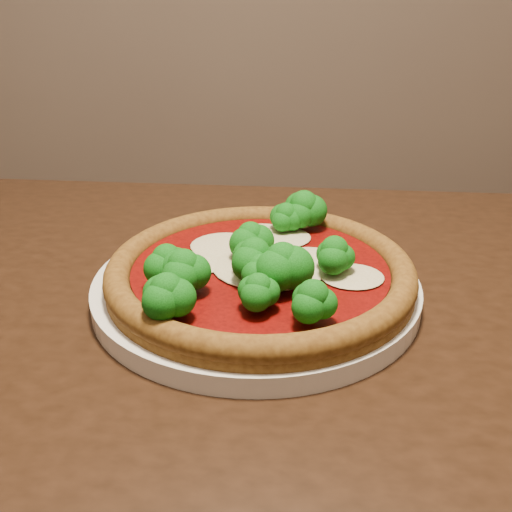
{
  "coord_description": "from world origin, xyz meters",
  "views": [
    {
      "loc": [
        0.17,
        -0.34,
        1.01
      ],
      "look_at": [
        0.18,
        0.13,
        0.79
      ],
      "focal_mm": 40.0,
      "sensor_mm": 36.0,
      "label": 1
    }
  ],
  "objects": [
    {
      "name": "pizza",
      "position": [
        0.18,
        0.12,
        0.78
      ],
      "size": [
        0.28,
        0.28,
        0.06
      ],
      "rotation": [
        0.0,
        0.0,
        -0.21
      ],
      "color": "brown",
      "rests_on": "plate"
    },
    {
      "name": "dining_table",
      "position": [
        0.19,
        0.05,
        0.65
      ],
      "size": [
        1.22,
        0.89,
        0.75
      ],
      "rotation": [
        0.0,
        0.0,
        -0.1
      ],
      "color": "black",
      "rests_on": "floor"
    },
    {
      "name": "plate",
      "position": [
        0.18,
        0.13,
        0.76
      ],
      "size": [
        0.3,
        0.3,
        0.02
      ],
      "primitive_type": "cylinder",
      "color": "silver",
      "rests_on": "dining_table"
    }
  ]
}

